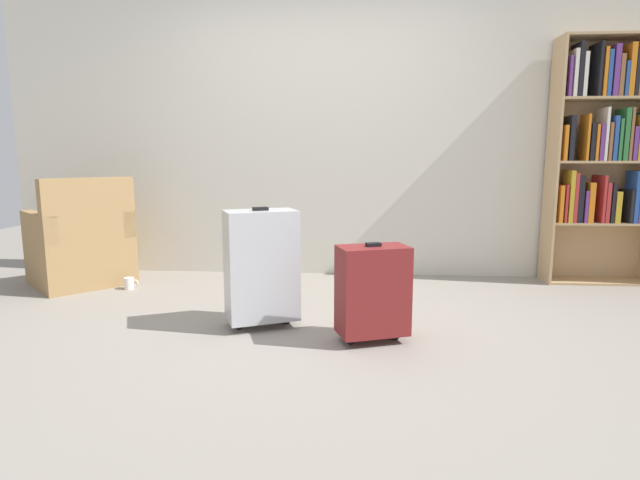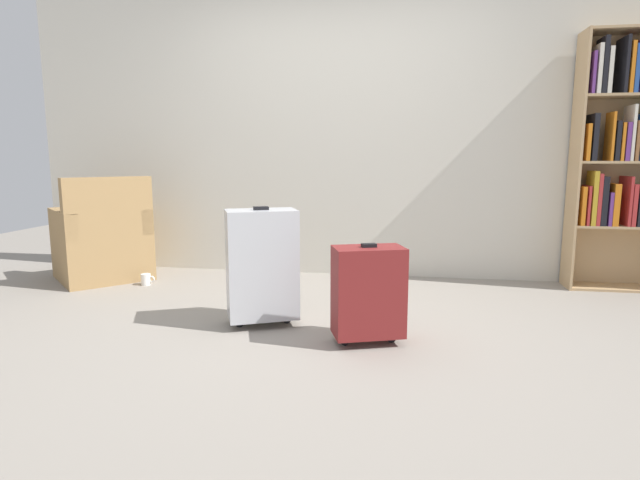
{
  "view_description": "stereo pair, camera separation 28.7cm",
  "coord_description": "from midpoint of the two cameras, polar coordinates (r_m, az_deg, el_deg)",
  "views": [
    {
      "loc": [
        0.3,
        -2.92,
        1.05
      ],
      "look_at": [
        0.07,
        0.2,
        0.55
      ],
      "focal_mm": 28.68,
      "sensor_mm": 36.0,
      "label": 1
    },
    {
      "loc": [
        0.58,
        -2.89,
        1.05
      ],
      "look_at": [
        0.07,
        0.2,
        0.55
      ],
      "focal_mm": 28.68,
      "sensor_mm": 36.0,
      "label": 2
    }
  ],
  "objects": [
    {
      "name": "armchair",
      "position": [
        4.78,
        -26.68,
        -0.72
      ],
      "size": [
        0.99,
        0.99,
        0.9
      ],
      "color": "#9E7A4C",
      "rests_on": "ground"
    },
    {
      "name": "mug",
      "position": [
        4.48,
        -22.23,
        -4.52
      ],
      "size": [
        0.12,
        0.08,
        0.1
      ],
      "color": "white",
      "rests_on": "ground"
    },
    {
      "name": "ground_plane",
      "position": [
        3.12,
        -4.2,
        -10.61
      ],
      "size": [
        10.05,
        10.05,
        0.0
      ],
      "primitive_type": "plane",
      "color": "gray"
    },
    {
      "name": "suitcase_silver",
      "position": [
        3.21,
        -9.1,
        -2.84
      ],
      "size": [
        0.5,
        0.41,
        0.76
      ],
      "color": "#B7BABF",
      "rests_on": "ground"
    },
    {
      "name": "suitcase_dark_red",
      "position": [
        2.93,
        3.11,
        -5.67
      ],
      "size": [
        0.45,
        0.34,
        0.58
      ],
      "color": "maroon",
      "rests_on": "ground"
    },
    {
      "name": "back_wall",
      "position": [
        4.66,
        -1.24,
        12.16
      ],
      "size": [
        5.75,
        0.1,
        2.6
      ],
      "primitive_type": "cube",
      "color": "beige",
      "rests_on": "ground"
    },
    {
      "name": "bookshelf",
      "position": [
        4.81,
        27.8,
        9.15
      ],
      "size": [
        0.86,
        0.29,
        2.02
      ],
      "color": "tan",
      "rests_on": "ground"
    }
  ]
}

